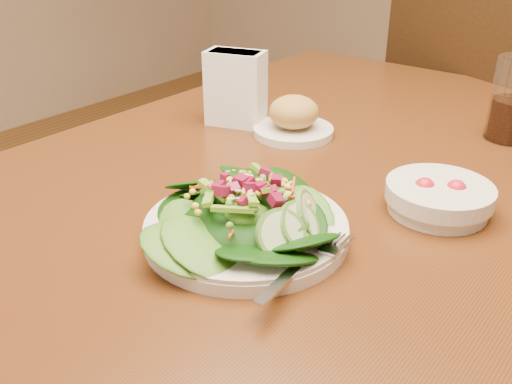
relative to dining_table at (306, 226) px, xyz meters
The scene contains 6 objects.
dining_table is the anchor object (origin of this frame).
chair_far 0.88m from the dining_table, 90.49° to the left, with size 0.61×0.61×1.02m.
salad_plate 0.26m from the dining_table, 74.85° to the right, with size 0.26×0.26×0.07m.
bread_plate 0.20m from the dining_table, 133.65° to the left, with size 0.14×0.14×0.07m.
tomato_bowl 0.24m from the dining_table, ahead, with size 0.14×0.14×0.05m.
napkin_holder 0.30m from the dining_table, 157.42° to the left, with size 0.12×0.09×0.14m.
Camera 1 is at (0.44, -0.69, 1.12)m, focal length 40.00 mm.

